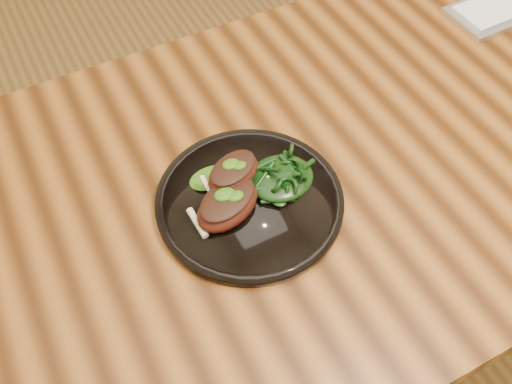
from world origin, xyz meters
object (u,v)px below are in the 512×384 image
(desk, at_px, (396,153))
(lamb_chop_front, at_px, (227,204))
(greens_heap, at_px, (281,175))
(plate, at_px, (250,201))

(desk, height_order, lamb_chop_front, lamb_chop_front)
(desk, height_order, greens_heap, greens_heap)
(desk, relative_size, plate, 5.45)
(lamb_chop_front, bearing_deg, greens_heap, 8.93)
(desk, bearing_deg, greens_heap, -174.54)
(desk, xyz_separation_m, lamb_chop_front, (-0.37, -0.04, 0.12))
(desk, distance_m, lamb_chop_front, 0.39)
(desk, height_order, plate, plate)
(lamb_chop_front, bearing_deg, plate, 13.85)
(desk, xyz_separation_m, plate, (-0.32, -0.03, 0.09))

